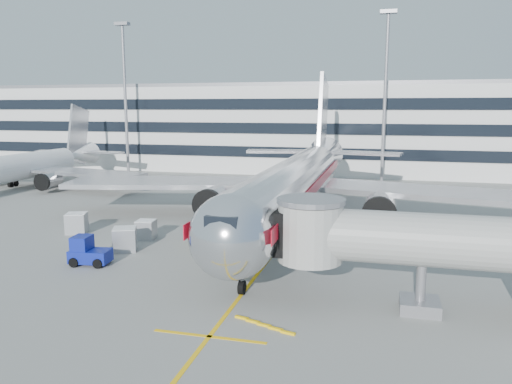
% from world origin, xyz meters
% --- Properties ---
extents(ground, '(180.00, 180.00, 0.00)m').
position_xyz_m(ground, '(0.00, 0.00, 0.00)').
color(ground, gray).
rests_on(ground, ground).
extents(lead_in_line, '(0.25, 70.00, 0.01)m').
position_xyz_m(lead_in_line, '(0.00, 10.00, 0.01)').
color(lead_in_line, yellow).
rests_on(lead_in_line, ground).
extents(stop_bar, '(6.00, 0.25, 0.01)m').
position_xyz_m(stop_bar, '(0.00, -14.00, 0.01)').
color(stop_bar, yellow).
rests_on(stop_bar, ground).
extents(main_jet, '(50.95, 48.70, 16.06)m').
position_xyz_m(main_jet, '(0.00, 11.72, 4.23)').
color(main_jet, silver).
rests_on(main_jet, ground).
extents(jet_bridge, '(17.80, 4.50, 7.00)m').
position_xyz_m(jet_bridge, '(12.18, -8.00, 3.87)').
color(jet_bridge, silver).
rests_on(jet_bridge, ground).
extents(terminal, '(150.00, 24.25, 15.60)m').
position_xyz_m(terminal, '(0.00, 57.95, 7.80)').
color(terminal, silver).
rests_on(terminal, ground).
extents(light_mast_west, '(2.40, 1.20, 25.45)m').
position_xyz_m(light_mast_west, '(-35.00, 42.00, 14.88)').
color(light_mast_west, gray).
rests_on(light_mast_west, ground).
extents(light_mast_centre, '(2.40, 1.20, 25.45)m').
position_xyz_m(light_mast_centre, '(8.00, 42.00, 14.88)').
color(light_mast_centre, gray).
rests_on(light_mast_centre, ground).
extents(second_jet, '(38.21, 36.52, 12.04)m').
position_xyz_m(second_jet, '(-41.66, 22.80, 3.18)').
color(second_jet, white).
rests_on(second_jet, ground).
extents(belt_loader, '(4.78, 2.69, 2.23)m').
position_xyz_m(belt_loader, '(-4.83, 2.71, 0.63)').
color(belt_loader, yellow).
rests_on(belt_loader, ground).
extents(baggage_tug, '(3.02, 2.11, 2.14)m').
position_xyz_m(baggage_tug, '(-12.64, -5.07, 0.93)').
color(baggage_tug, navy).
rests_on(baggage_tug, ground).
extents(cargo_container_left, '(1.75, 1.75, 1.67)m').
position_xyz_m(cargo_container_left, '(-11.83, 2.62, 0.84)').
color(cargo_container_left, '#A7AAAE').
rests_on(cargo_container_left, ground).
extents(cargo_container_right, '(2.24, 2.24, 1.86)m').
position_xyz_m(cargo_container_right, '(-18.98, 2.96, 0.94)').
color(cargo_container_right, '#A7AAAE').
rests_on(cargo_container_right, ground).
extents(cargo_container_front, '(2.34, 2.34, 1.89)m').
position_xyz_m(cargo_container_front, '(-11.79, -1.14, 0.95)').
color(cargo_container_front, '#A7AAAE').
rests_on(cargo_container_front, ground).
extents(ramp_worker, '(0.69, 0.77, 1.77)m').
position_xyz_m(ramp_worker, '(-5.23, 1.32, 0.89)').
color(ramp_worker, '#A9F019').
rests_on(ramp_worker, ground).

